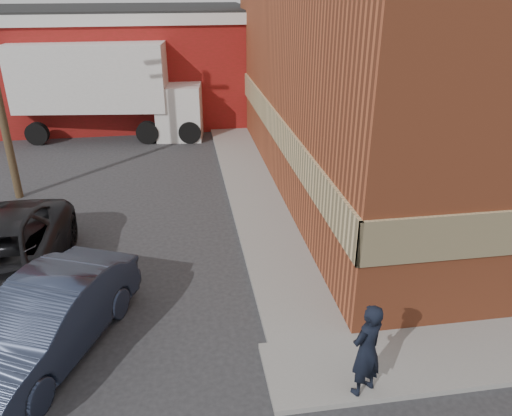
{
  "coord_description": "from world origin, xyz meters",
  "views": [
    {
      "loc": [
        -1.81,
        -8.03,
        7.0
      ],
      "look_at": [
        -0.11,
        2.83,
        1.88
      ],
      "focal_mm": 35.0,
      "sensor_mm": 36.0,
      "label": 1
    }
  ],
  "objects_px": {
    "man": "(367,350)",
    "brick_building": "(468,48)",
    "box_truck": "(112,84)",
    "warehouse": "(95,64)",
    "sedan": "(46,322)"
  },
  "relations": [
    {
      "from": "man",
      "to": "brick_building",
      "type": "bearing_deg",
      "value": -152.23
    },
    {
      "from": "man",
      "to": "box_truck",
      "type": "height_order",
      "value": "box_truck"
    },
    {
      "from": "man",
      "to": "box_truck",
      "type": "relative_size",
      "value": 0.21
    },
    {
      "from": "brick_building",
      "to": "box_truck",
      "type": "height_order",
      "value": "brick_building"
    },
    {
      "from": "warehouse",
      "to": "man",
      "type": "bearing_deg",
      "value": -71.6
    },
    {
      "from": "man",
      "to": "box_truck",
      "type": "bearing_deg",
      "value": -98.63
    },
    {
      "from": "brick_building",
      "to": "sedan",
      "type": "xyz_separation_m",
      "value": [
        -13.17,
        -8.5,
        -3.89
      ]
    },
    {
      "from": "brick_building",
      "to": "warehouse",
      "type": "relative_size",
      "value": 1.12
    },
    {
      "from": "warehouse",
      "to": "sedan",
      "type": "distance_m",
      "value": 19.65
    },
    {
      "from": "brick_building",
      "to": "sedan",
      "type": "height_order",
      "value": "brick_building"
    },
    {
      "from": "sedan",
      "to": "warehouse",
      "type": "bearing_deg",
      "value": 117.27
    },
    {
      "from": "warehouse",
      "to": "sedan",
      "type": "relative_size",
      "value": 3.4
    },
    {
      "from": "sedan",
      "to": "box_truck",
      "type": "bearing_deg",
      "value": 113.75
    },
    {
      "from": "brick_building",
      "to": "warehouse",
      "type": "height_order",
      "value": "brick_building"
    },
    {
      "from": "sedan",
      "to": "box_truck",
      "type": "relative_size",
      "value": 0.53
    }
  ]
}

